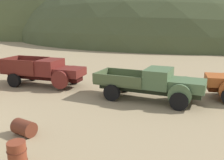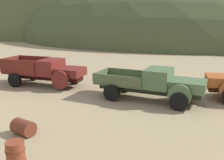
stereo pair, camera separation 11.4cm
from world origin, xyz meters
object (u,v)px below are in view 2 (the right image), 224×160
at_px(truck_oxblood, 49,71).
at_px(truck_weathered_green, 157,84).
at_px(oil_drum_spare, 16,155).
at_px(oil_drum_tipped, 23,127).

xyz_separation_m(truck_oxblood, truck_weathered_green, (7.56, -1.94, -0.04)).
height_order(oil_drum_spare, oil_drum_tipped, oil_drum_spare).
height_order(truck_oxblood, truck_weathered_green, truck_oxblood).
xyz_separation_m(oil_drum_spare, oil_drum_tipped, (-1.06, 2.16, -0.14)).
xyz_separation_m(truck_weathered_green, oil_drum_spare, (-4.03, -7.67, -0.54)).
relative_size(oil_drum_spare, oil_drum_tipped, 0.84).
bearing_deg(oil_drum_spare, oil_drum_tipped, 116.18).
bearing_deg(oil_drum_tipped, oil_drum_spare, -63.82).
height_order(truck_weathered_green, oil_drum_spare, truck_weathered_green).
bearing_deg(oil_drum_tipped, truck_weathered_green, 47.28).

